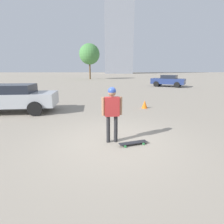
# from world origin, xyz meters

# --- Properties ---
(ground_plane) EXTENTS (220.00, 220.00, 0.00)m
(ground_plane) POSITION_xyz_m (0.00, 0.00, 0.00)
(ground_plane) COLOR gray
(person) EXTENTS (0.62, 0.26, 1.74)m
(person) POSITION_xyz_m (0.00, 0.00, 1.11)
(person) COLOR #262628
(person) RESTS_ON ground_plane
(skateboard) EXTENTS (0.90, 0.44, 0.08)m
(skateboard) POSITION_xyz_m (0.64, -0.25, 0.07)
(skateboard) COLOR #232328
(skateboard) RESTS_ON ground_plane
(car_parked_near) EXTENTS (4.57, 2.22, 1.48)m
(car_parked_near) POSITION_xyz_m (-5.13, 3.98, 0.79)
(car_parked_near) COLOR #ADB2B7
(car_parked_near) RESTS_ON ground_plane
(car_parked_far) EXTENTS (4.43, 3.62, 1.48)m
(car_parked_far) POSITION_xyz_m (7.62, 17.51, 0.78)
(car_parked_far) COLOR navy
(car_parked_far) RESTS_ON ground_plane
(building_block_distant) EXTENTS (13.03, 14.21, 39.29)m
(building_block_distant) POSITION_xyz_m (4.87, 85.30, 19.65)
(building_block_distant) COLOR gray
(building_block_distant) RESTS_ON ground_plane
(tree_distant) EXTENTS (4.41, 4.41, 7.54)m
(tree_distant) POSITION_xyz_m (-4.17, 34.57, 5.31)
(tree_distant) COLOR brown
(tree_distant) RESTS_ON ground_plane
(traffic_cone) EXTENTS (0.34, 0.34, 0.46)m
(traffic_cone) POSITION_xyz_m (2.02, 4.83, 0.23)
(traffic_cone) COLOR orange
(traffic_cone) RESTS_ON ground_plane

